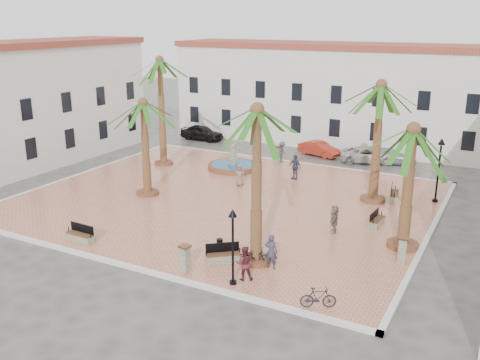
# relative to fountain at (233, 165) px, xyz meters

# --- Properties ---
(ground) EXTENTS (120.00, 120.00, 0.00)m
(ground) POSITION_rel_fountain_xyz_m (3.18, -6.68, -0.43)
(ground) COLOR #56544F
(ground) RESTS_ON ground
(plaza) EXTENTS (26.00, 22.00, 0.15)m
(plaza) POSITION_rel_fountain_xyz_m (3.18, -6.68, -0.36)
(plaza) COLOR tan
(plaza) RESTS_ON ground
(kerb_n) EXTENTS (26.30, 0.30, 0.16)m
(kerb_n) POSITION_rel_fountain_xyz_m (3.18, 4.32, -0.35)
(kerb_n) COLOR silver
(kerb_n) RESTS_ON ground
(kerb_s) EXTENTS (26.30, 0.30, 0.16)m
(kerb_s) POSITION_rel_fountain_xyz_m (3.18, -17.68, -0.35)
(kerb_s) COLOR silver
(kerb_s) RESTS_ON ground
(kerb_e) EXTENTS (0.30, 22.30, 0.16)m
(kerb_e) POSITION_rel_fountain_xyz_m (16.18, -6.68, -0.35)
(kerb_e) COLOR silver
(kerb_e) RESTS_ON ground
(kerb_w) EXTENTS (0.30, 22.30, 0.16)m
(kerb_w) POSITION_rel_fountain_xyz_m (-9.82, -6.68, -0.35)
(kerb_w) COLOR silver
(kerb_w) RESTS_ON ground
(building_north) EXTENTS (30.40, 7.40, 9.50)m
(building_north) POSITION_rel_fountain_xyz_m (3.18, 13.32, 4.33)
(building_north) COLOR white
(building_north) RESTS_ON ground
(building_west) EXTENTS (6.40, 24.40, 10.00)m
(building_west) POSITION_rel_fountain_xyz_m (-15.81, -6.68, 4.59)
(building_west) COLOR white
(building_west) RESTS_ON ground
(fountain) EXTENTS (4.01, 4.01, 2.07)m
(fountain) POSITION_rel_fountain_xyz_m (0.00, 0.00, 0.00)
(fountain) COLOR brown
(fountain) RESTS_ON plaza
(palm_nw) EXTENTS (4.89, 4.89, 8.79)m
(palm_nw) POSITION_rel_fountain_xyz_m (-5.71, -1.51, 7.30)
(palm_nw) COLOR brown
(palm_nw) RESTS_ON plaza
(palm_sw) EXTENTS (4.98, 4.98, 6.65)m
(palm_sw) POSITION_rel_fountain_xyz_m (-2.06, -8.41, 5.23)
(palm_sw) COLOR brown
(palm_sw) RESTS_ON plaza
(palm_s) EXTENTS (4.97, 4.97, 7.95)m
(palm_s) POSITION_rel_fountain_xyz_m (9.20, -14.40, 6.49)
(palm_s) COLOR brown
(palm_s) RESTS_ON plaza
(palm_e) EXTENTS (5.36, 5.36, 6.70)m
(palm_e) POSITION_rel_fountain_xyz_m (15.23, -9.11, 5.22)
(palm_e) COLOR brown
(palm_e) RESTS_ON plaza
(palm_ne) EXTENTS (5.32, 5.32, 7.99)m
(palm_ne) POSITION_rel_fountain_xyz_m (11.91, -2.49, 6.46)
(palm_ne) COLOR brown
(palm_ne) RESTS_ON plaza
(bench_s) EXTENTS (1.78, 0.61, 0.93)m
(bench_s) POSITION_rel_fountain_xyz_m (-0.34, -16.59, -0.02)
(bench_s) COLOR gray
(bench_s) RESTS_ON plaza
(bench_se) EXTENTS (1.73, 1.54, 0.94)m
(bench_se) POSITION_rel_fountain_xyz_m (7.76, -15.16, -0.02)
(bench_se) COLOR gray
(bench_se) RESTS_ON plaza
(bench_e) EXTENTS (0.60, 1.63, 0.85)m
(bench_e) POSITION_rel_fountain_xyz_m (13.25, -6.69, -0.04)
(bench_e) COLOR gray
(bench_e) RESTS_ON plaza
(bench_ne) EXTENTS (0.87, 1.86, 0.95)m
(bench_ne) POSITION_rel_fountain_xyz_m (13.08, -1.50, -0.01)
(bench_ne) COLOR gray
(bench_ne) RESTS_ON plaza
(lamppost_s) EXTENTS (0.39, 0.39, 3.63)m
(lamppost_s) POSITION_rel_fountain_xyz_m (9.30, -16.93, 2.18)
(lamppost_s) COLOR black
(lamppost_s) RESTS_ON plaza
(lamppost_e) EXTENTS (0.46, 0.46, 4.28)m
(lamppost_e) POSITION_rel_fountain_xyz_m (15.58, -0.74, 2.62)
(lamppost_e) COLOR black
(lamppost_e) RESTS_ON plaza
(bollard_se) EXTENTS (0.54, 0.54, 1.33)m
(bollard_se) POSITION_rel_fountain_xyz_m (6.68, -16.89, 0.41)
(bollard_se) COLOR gray
(bollard_se) RESTS_ON plaza
(bollard_n) EXTENTS (0.51, 0.51, 1.43)m
(bollard_n) POSITION_rel_fountain_xyz_m (2.33, 3.19, 0.46)
(bollard_n) COLOR gray
(bollard_n) RESTS_ON plaza
(bollard_e) EXTENTS (0.56, 0.56, 1.36)m
(bollard_e) POSITION_rel_fountain_xyz_m (15.58, -11.08, 0.42)
(bollard_e) COLOR gray
(bollard_e) RESTS_ON plaza
(litter_bin) EXTENTS (0.33, 0.33, 0.64)m
(litter_bin) POSITION_rel_fountain_xyz_m (6.94, -14.07, 0.04)
(litter_bin) COLOR black
(litter_bin) RESTS_ON plaza
(cyclist_a) EXTENTS (0.66, 0.45, 1.75)m
(cyclist_a) POSITION_rel_fountain_xyz_m (10.15, -14.66, 0.59)
(cyclist_a) COLOR #333349
(cyclist_a) RESTS_ON plaza
(bicycle_a) EXTENTS (1.64, 1.03, 0.81)m
(bicycle_a) POSITION_rel_fountain_xyz_m (9.19, -14.63, 0.12)
(bicycle_a) COLOR black
(bicycle_a) RESTS_ON plaza
(cyclist_b) EXTENTS (1.01, 0.95, 1.66)m
(cyclist_b) POSITION_rel_fountain_xyz_m (9.56, -16.32, 0.55)
(cyclist_b) COLOR #572027
(cyclist_b) RESTS_ON plaza
(bicycle_b) EXTENTS (1.55, 1.10, 0.92)m
(bicycle_b) POSITION_rel_fountain_xyz_m (13.43, -17.08, 0.18)
(bicycle_b) COLOR black
(bicycle_b) RESTS_ON plaza
(pedestrian_fountain_a) EXTENTS (0.88, 0.70, 1.58)m
(pedestrian_fountain_a) POSITION_rel_fountain_xyz_m (2.60, -3.75, 0.51)
(pedestrian_fountain_a) COLOR #856750
(pedestrian_fountain_a) RESTS_ON plaza
(pedestrian_fountain_b) EXTENTS (1.20, 0.81, 1.89)m
(pedestrian_fountain_b) POSITION_rel_fountain_xyz_m (5.43, -0.30, 0.66)
(pedestrian_fountain_b) COLOR #323A52
(pedestrian_fountain_b) RESTS_ON plaza
(pedestrian_north) EXTENTS (0.73, 1.18, 1.76)m
(pedestrian_north) POSITION_rel_fountain_xyz_m (2.61, 3.72, 0.60)
(pedestrian_north) COLOR #434448
(pedestrian_north) RESTS_ON plaza
(pedestrian_east) EXTENTS (0.90, 1.56, 1.61)m
(pedestrian_east) POSITION_rel_fountain_xyz_m (11.37, -8.88, 0.52)
(pedestrian_east) COLOR #705E55
(pedestrian_east) RESTS_ON plaza
(car_black) EXTENTS (4.42, 1.84, 1.50)m
(car_black) POSITION_rel_fountain_xyz_m (-8.14, 8.31, 0.32)
(car_black) COLOR black
(car_black) RESTS_ON ground
(car_red) EXTENTS (4.08, 2.40, 1.27)m
(car_red) POSITION_rel_fountain_xyz_m (4.41, 7.76, 0.20)
(car_red) COLOR #B12B1B
(car_red) RESTS_ON ground
(car_silver) EXTENTS (4.45, 2.46, 1.22)m
(car_silver) POSITION_rel_fountain_xyz_m (10.58, 8.15, 0.18)
(car_silver) COLOR #ACACB5
(car_silver) RESTS_ON ground
(car_white) EXTENTS (5.14, 3.63, 1.30)m
(car_white) POSITION_rel_fountain_xyz_m (8.87, 7.60, 0.22)
(car_white) COLOR beige
(car_white) RESTS_ON ground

